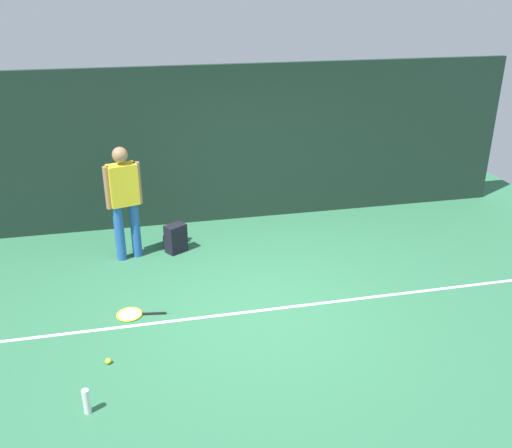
{
  "coord_description": "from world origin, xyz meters",
  "views": [
    {
      "loc": [
        -1.39,
        -5.88,
        3.81
      ],
      "look_at": [
        0.0,
        0.4,
        1.0
      ],
      "focal_mm": 39.24,
      "sensor_mm": 36.0,
      "label": 1
    }
  ],
  "objects_px": {
    "backpack": "(175,239)",
    "water_bottle": "(87,401)",
    "tennis_player": "(124,197)",
    "tennis_ball_near_player": "(108,361)",
    "tennis_racket": "(132,314)"
  },
  "relations": [
    {
      "from": "backpack",
      "to": "water_bottle",
      "type": "bearing_deg",
      "value": 39.16
    },
    {
      "from": "tennis_player",
      "to": "tennis_ball_near_player",
      "type": "distance_m",
      "value": 2.72
    },
    {
      "from": "tennis_player",
      "to": "backpack",
      "type": "relative_size",
      "value": 3.86
    },
    {
      "from": "tennis_ball_near_player",
      "to": "water_bottle",
      "type": "relative_size",
      "value": 0.25
    },
    {
      "from": "backpack",
      "to": "water_bottle",
      "type": "distance_m",
      "value": 3.51
    },
    {
      "from": "tennis_racket",
      "to": "backpack",
      "type": "bearing_deg",
      "value": -103.96
    },
    {
      "from": "tennis_racket",
      "to": "water_bottle",
      "type": "distance_m",
      "value": 1.71
    },
    {
      "from": "tennis_player",
      "to": "tennis_ball_near_player",
      "type": "relative_size",
      "value": 25.76
    },
    {
      "from": "water_bottle",
      "to": "tennis_player",
      "type": "bearing_deg",
      "value": 82.33
    },
    {
      "from": "backpack",
      "to": "water_bottle",
      "type": "xyz_separation_m",
      "value": [
        -1.13,
        -3.32,
        -0.08
      ]
    },
    {
      "from": "backpack",
      "to": "tennis_ball_near_player",
      "type": "height_order",
      "value": "backpack"
    },
    {
      "from": "tennis_racket",
      "to": "water_bottle",
      "type": "height_order",
      "value": "water_bottle"
    },
    {
      "from": "tennis_player",
      "to": "tennis_ball_near_player",
      "type": "height_order",
      "value": "tennis_player"
    },
    {
      "from": "tennis_racket",
      "to": "tennis_player",
      "type": "bearing_deg",
      "value": -81.65
    },
    {
      "from": "tennis_racket",
      "to": "tennis_ball_near_player",
      "type": "relative_size",
      "value": 9.57
    }
  ]
}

